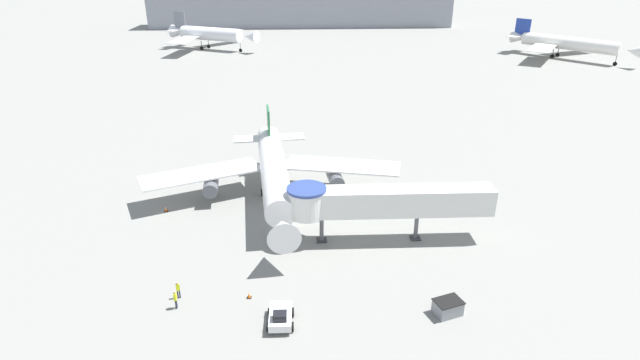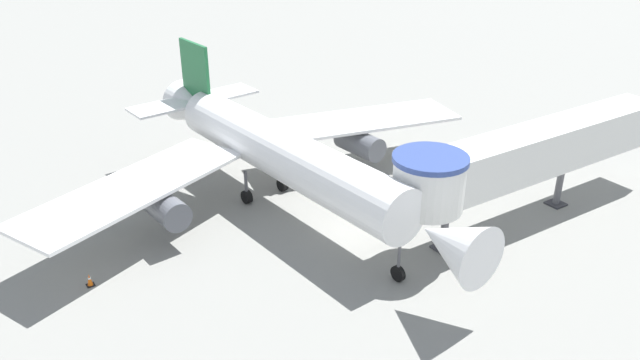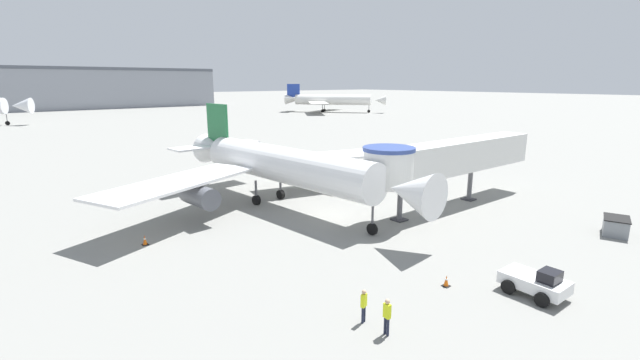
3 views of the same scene
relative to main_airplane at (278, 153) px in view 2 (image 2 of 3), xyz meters
The scene contains 5 objects.
ground_plane 6.64m from the main_airplane, 79.70° to the right, with size 800.00×800.00×0.00m, color gray.
main_airplane is the anchor object (origin of this frame).
jet_bridge 14.73m from the main_airplane, 42.04° to the right, with size 21.42×4.10×6.27m.
traffic_cone_starboard_wing 13.66m from the main_airplane, ahead, with size 0.36×0.36×0.61m.
traffic_cone_port_wing 13.50m from the main_airplane, behind, with size 0.43×0.43×0.70m.
Camera 2 is at (-18.78, -26.24, 19.43)m, focal length 35.00 mm.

